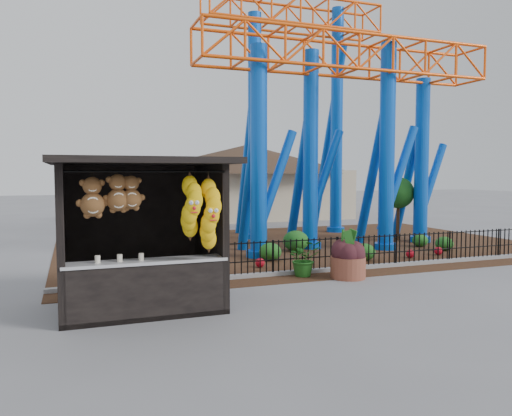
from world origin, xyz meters
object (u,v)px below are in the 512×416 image
object	(u,v)px
roller_coaster	(325,81)
terracotta_planter	(348,267)
potted_plant	(304,258)
prize_booth	(142,236)

from	to	relation	value
roller_coaster	terracotta_planter	xyz separation A→B (m)	(-2.52, -6.14, -6.15)
terracotta_planter	roller_coaster	bearing A→B (deg)	67.72
terracotta_planter	potted_plant	bearing A→B (deg)	148.80
prize_booth	roller_coaster	xyz separation A→B (m)	(8.10, 7.31, 4.92)
roller_coaster	terracotta_planter	bearing A→B (deg)	-112.28
prize_booth	potted_plant	xyz separation A→B (m)	(4.57, 1.78, -1.02)
prize_booth	terracotta_planter	bearing A→B (deg)	11.82
prize_booth	terracotta_planter	size ratio (longest dim) A/B	3.72
terracotta_planter	potted_plant	xyz separation A→B (m)	(-1.01, 0.61, 0.21)
prize_booth	roller_coaster	world-z (taller)	roller_coaster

